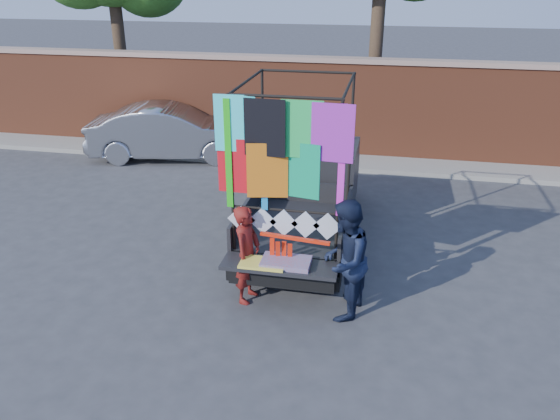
% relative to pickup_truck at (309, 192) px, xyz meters
% --- Properties ---
extents(ground, '(90.00, 90.00, 0.00)m').
position_rel_pickup_truck_xyz_m(ground, '(-0.11, -2.23, -0.79)').
color(ground, '#38383A').
rests_on(ground, ground).
extents(brick_wall, '(30.00, 0.45, 2.61)m').
position_rel_pickup_truck_xyz_m(brick_wall, '(-0.11, 4.77, 0.53)').
color(brick_wall, brown).
rests_on(brick_wall, ground).
extents(curb, '(30.00, 1.20, 0.12)m').
position_rel_pickup_truck_xyz_m(curb, '(-0.11, 4.07, -0.73)').
color(curb, gray).
rests_on(curb, ground).
extents(pickup_truck, '(1.99, 4.99, 3.14)m').
position_rel_pickup_truck_xyz_m(pickup_truck, '(0.00, 0.00, 0.00)').
color(pickup_truck, black).
rests_on(pickup_truck, ground).
extents(sedan, '(4.50, 2.33, 1.41)m').
position_rel_pickup_truck_xyz_m(sedan, '(-4.25, 3.70, -0.09)').
color(sedan, '#A4A6AB').
rests_on(sedan, ground).
extents(woman, '(0.45, 0.61, 1.54)m').
position_rel_pickup_truck_xyz_m(woman, '(-0.54, -2.58, -0.02)').
color(woman, maroon).
rests_on(woman, ground).
extents(man, '(0.83, 0.99, 1.80)m').
position_rel_pickup_truck_xyz_m(man, '(0.92, -2.71, 0.11)').
color(man, '#141C33').
rests_on(man, ground).
extents(streamer_bundle, '(1.04, 0.19, 0.71)m').
position_rel_pickup_truck_xyz_m(streamer_bundle, '(0.08, -2.65, 0.14)').
color(streamer_bundle, red).
rests_on(streamer_bundle, ground).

